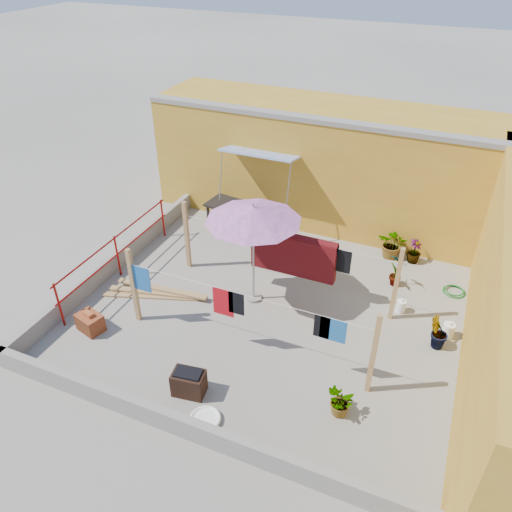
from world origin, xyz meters
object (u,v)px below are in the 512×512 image
brazier (189,382)px  water_jug_a (401,306)px  brick_stack (90,322)px  plant_back_a (393,244)px  water_jug_b (448,330)px  green_hose (454,291)px  white_basin (205,419)px  patio_umbrella (253,214)px  outdoor_table (236,208)px

brazier → water_jug_a: 4.97m
brick_stack → plant_back_a: size_ratio=0.77×
water_jug_b → green_hose: size_ratio=0.74×
brick_stack → white_basin: bearing=-18.6°
white_basin → water_jug_b: 5.29m
patio_umbrella → green_hose: size_ratio=5.11×
white_basin → water_jug_a: 5.01m
water_jug_a → green_hose: size_ratio=0.64×
brazier → plant_back_a: 6.47m
white_basin → green_hose: bearing=56.7°
water_jug_b → outdoor_table: bearing=159.3°
brazier → water_jug_b: brazier is taller
water_jug_a → green_hose: (1.03, 1.20, -0.11)m
green_hose → brazier: bearing=-129.6°
green_hose → water_jug_a: bearing=-130.8°
water_jug_a → green_hose: water_jug_a is taller
outdoor_table → water_jug_a: bearing=-20.2°
brick_stack → white_basin: (3.31, -1.11, -0.15)m
white_basin → water_jug_b: size_ratio=1.43×
water_jug_a → water_jug_b: size_ratio=0.87×
patio_umbrella → outdoor_table: patio_umbrella is taller
white_basin → water_jug_b: (3.61, 3.86, 0.12)m
white_basin → water_jug_b: water_jug_b is taller
patio_umbrella → water_jug_a: bearing=15.3°
water_jug_a → plant_back_a: plant_back_a is taller
white_basin → green_hose: (3.61, 5.50, -0.02)m
brick_stack → water_jug_b: bearing=21.7°
outdoor_table → brazier: (1.72, -5.63, -0.43)m
outdoor_table → brick_stack: 5.10m
patio_umbrella → white_basin: bearing=-80.3°
brick_stack → plant_back_a: plant_back_a is taller
outdoor_table → brazier: 5.90m
outdoor_table → green_hose: (5.89, -0.59, -0.65)m
outdoor_table → water_jug_b: 6.32m
outdoor_table → white_basin: (2.28, -6.09, -0.63)m
white_basin → plant_back_a: 6.71m
water_jug_a → green_hose: 1.59m
brick_stack → water_jug_a: bearing=28.4°
white_basin → water_jug_a: water_jug_a is taller
water_jug_a → brick_stack: bearing=-151.6°
outdoor_table → plant_back_a: plant_back_a is taller
patio_umbrella → brick_stack: bearing=-139.6°
patio_umbrella → brick_stack: 4.10m
water_jug_a → plant_back_a: bearing=105.9°
brick_stack → green_hose: 8.20m
water_jug_b → green_hose: 1.64m
green_hose → plant_back_a: (-1.63, 0.90, 0.37)m
plant_back_a → outdoor_table: bearing=-175.8°
patio_umbrella → brazier: patio_umbrella is taller
brick_stack → water_jug_b: (6.92, 2.75, -0.03)m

